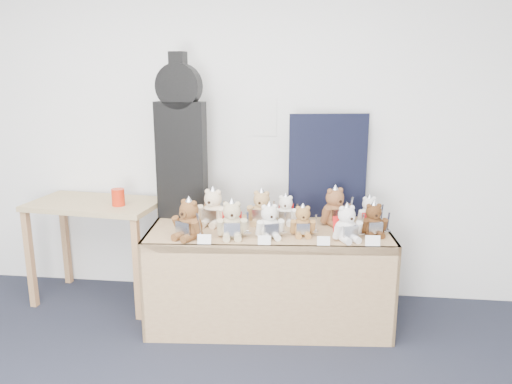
# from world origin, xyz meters

# --- Properties ---
(room_shell) EXTENTS (6.00, 6.00, 6.00)m
(room_shell) POSITION_xyz_m (0.51, 2.49, 1.47)
(room_shell) COLOR silver
(room_shell) RESTS_ON floor
(display_table) EXTENTS (1.77, 0.86, 0.72)m
(display_table) POSITION_xyz_m (0.61, 1.89, 0.56)
(display_table) COLOR #906B49
(display_table) RESTS_ON floor
(side_table) EXTENTS (1.04, 0.65, 0.82)m
(side_table) POSITION_xyz_m (-0.78, 2.14, 0.70)
(side_table) COLOR #9D7E55
(side_table) RESTS_ON floor
(guitar_case) EXTENTS (0.39, 0.15, 1.24)m
(guitar_case) POSITION_xyz_m (-0.08, 2.16, 1.32)
(guitar_case) COLOR black
(guitar_case) RESTS_ON display_table
(navy_board) EXTENTS (0.59, 0.13, 0.80)m
(navy_board) POSITION_xyz_m (1.02, 2.31, 1.11)
(navy_board) COLOR black
(navy_board) RESTS_ON display_table
(red_cup) EXTENTS (0.10, 0.10, 0.13)m
(red_cup) POSITION_xyz_m (-0.55, 2.06, 0.89)
(red_cup) COLOR red
(red_cup) RESTS_ON side_table
(teddy_front_far_left) EXTENTS (0.24, 0.24, 0.31)m
(teddy_front_far_left) POSITION_xyz_m (0.09, 1.69, 0.84)
(teddy_front_far_left) COLOR brown
(teddy_front_far_left) RESTS_ON display_table
(teddy_front_left) EXTENTS (0.24, 0.21, 0.29)m
(teddy_front_left) POSITION_xyz_m (0.38, 1.74, 0.83)
(teddy_front_left) COLOR tan
(teddy_front_left) RESTS_ON display_table
(teddy_front_centre) EXTENTS (0.22, 0.20, 0.27)m
(teddy_front_centre) POSITION_xyz_m (0.63, 1.77, 0.82)
(teddy_front_centre) COLOR silver
(teddy_front_centre) RESTS_ON display_table
(teddy_front_right) EXTENTS (0.20, 0.17, 0.24)m
(teddy_front_right) POSITION_xyz_m (0.85, 1.84, 0.81)
(teddy_front_right) COLOR olive
(teddy_front_right) RESTS_ON display_table
(teddy_front_far_right) EXTENTS (0.23, 0.22, 0.27)m
(teddy_front_far_right) POSITION_xyz_m (1.14, 1.78, 0.82)
(teddy_front_far_right) COLOR silver
(teddy_front_far_right) RESTS_ON display_table
(teddy_front_end) EXTENTS (0.22, 0.19, 0.26)m
(teddy_front_end) POSITION_xyz_m (1.33, 1.90, 0.82)
(teddy_front_end) COLOR #4D2F1A
(teddy_front_end) RESTS_ON display_table
(teddy_back_left) EXTENTS (0.25, 0.22, 0.31)m
(teddy_back_left) POSITION_xyz_m (0.19, 2.01, 0.84)
(teddy_back_left) COLOR beige
(teddy_back_left) RESTS_ON display_table
(teddy_back_centre_left) EXTENTS (0.23, 0.20, 0.28)m
(teddy_back_centre_left) POSITION_xyz_m (0.54, 2.08, 0.83)
(teddy_back_centre_left) COLOR tan
(teddy_back_centre_left) RESTS_ON display_table
(teddy_back_centre_right) EXTENTS (0.20, 0.16, 0.24)m
(teddy_back_centre_right) POSITION_xyz_m (0.72, 2.11, 0.81)
(teddy_back_centre_right) COLOR white
(teddy_back_centre_right) RESTS_ON display_table
(teddy_back_right) EXTENTS (0.26, 0.26, 0.32)m
(teddy_back_right) POSITION_xyz_m (1.08, 2.12, 0.84)
(teddy_back_right) COLOR brown
(teddy_back_right) RESTS_ON display_table
(teddy_back_end) EXTENTS (0.20, 0.18, 0.24)m
(teddy_back_end) POSITION_xyz_m (1.33, 2.15, 0.81)
(teddy_back_end) COLOR silver
(teddy_back_end) RESTS_ON display_table
(teddy_back_far_left) EXTENTS (0.17, 0.15, 0.21)m
(teddy_back_far_left) POSITION_xyz_m (0.16, 2.03, 0.80)
(teddy_back_far_left) COLOR #8C6141
(teddy_back_far_left) RESTS_ON display_table
(entry_card_a) EXTENTS (0.09, 0.03, 0.06)m
(entry_card_a) POSITION_xyz_m (0.22, 1.58, 0.75)
(entry_card_a) COLOR white
(entry_card_a) RESTS_ON display_table
(entry_card_b) EXTENTS (0.09, 0.03, 0.06)m
(entry_card_b) POSITION_xyz_m (0.61, 1.61, 0.75)
(entry_card_b) COLOR white
(entry_card_b) RESTS_ON display_table
(entry_card_c) EXTENTS (0.08, 0.03, 0.06)m
(entry_card_c) POSITION_xyz_m (0.99, 1.65, 0.75)
(entry_card_c) COLOR white
(entry_card_c) RESTS_ON display_table
(entry_card_d) EXTENTS (0.10, 0.03, 0.07)m
(entry_card_d) POSITION_xyz_m (1.31, 1.67, 0.75)
(entry_card_d) COLOR white
(entry_card_d) RESTS_ON display_table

